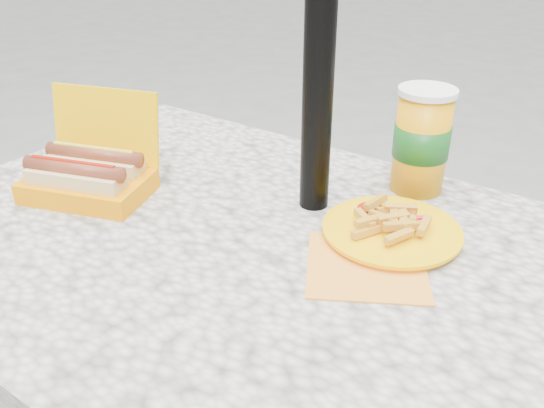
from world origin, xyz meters
The scene contains 4 objects.
picnic_table centered at (0.00, 0.00, 0.64)m, with size 1.20×0.80×0.75m.
hotdog_box centered at (-0.35, -0.04, 0.79)m, with size 0.25×0.22×0.17m.
fries_plate centered at (0.16, 0.13, 0.76)m, with size 0.23×0.33×0.04m.
soda_cup centered at (0.12, 0.32, 0.85)m, with size 0.10×0.10×0.19m.
Camera 1 is at (0.45, -0.61, 1.23)m, focal length 38.00 mm.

